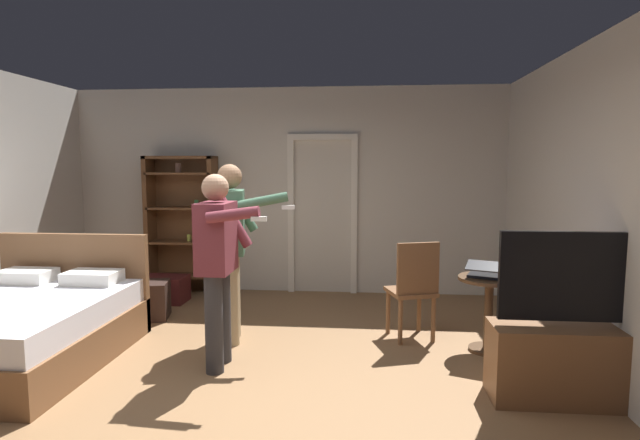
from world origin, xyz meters
TOP-DOWN VIEW (x-y plane):
  - ground_plane at (0.00, 0.00)m, footprint 6.79×6.79m
  - wall_back at (0.00, 3.15)m, footprint 6.02×0.12m
  - wall_right at (2.95, 0.00)m, footprint 0.12×6.41m
  - doorway_frame at (0.49, 3.07)m, footprint 0.93×0.08m
  - bed at (-1.93, 0.41)m, footprint 1.57×1.90m
  - bookshelf at (-1.39, 2.92)m, footprint 0.94×0.32m
  - tv_flatscreen at (2.59, 0.06)m, footprint 1.18×0.40m
  - side_table at (2.21, 1.03)m, footprint 0.57×0.57m
  - laptop at (2.17, 0.99)m, footprint 0.42×0.42m
  - bottle_on_table at (2.35, 0.95)m, footprint 0.06×0.06m
  - wooden_chair at (1.55, 1.26)m, footprint 0.53×0.53m
  - person_blue_shirt at (-0.16, 0.44)m, footprint 0.61×0.57m
  - person_striped_shirt at (-0.21, 1.10)m, footprint 0.82×0.61m
  - suitcase_dark at (-1.45, 1.69)m, footprint 0.69×0.52m
  - suitcase_small at (-1.50, 2.39)m, footprint 0.65×0.39m

SIDE VIEW (x-z plane):
  - ground_plane at x=0.00m, z-range 0.00..0.00m
  - suitcase_small at x=-1.50m, z-range 0.00..0.33m
  - suitcase_dark at x=-1.45m, z-range 0.00..0.42m
  - bed at x=-1.93m, z-range -0.21..0.81m
  - tv_flatscreen at x=2.59m, z-range -0.26..1.00m
  - side_table at x=2.21m, z-range 0.11..0.81m
  - wooden_chair at x=1.55m, z-range 0.05..1.04m
  - laptop at x=2.17m, z-range 0.67..0.83m
  - bottle_on_table at x=2.35m, z-range 0.68..0.93m
  - person_blue_shirt at x=-0.16m, z-range 0.13..1.78m
  - bookshelf at x=-1.39m, z-range 0.07..1.92m
  - person_striped_shirt at x=-0.21m, z-range 0.14..1.87m
  - doorway_frame at x=0.49m, z-range 0.16..2.29m
  - wall_back at x=0.00m, z-range 0.00..2.75m
  - wall_right at x=2.95m, z-range 0.00..2.75m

